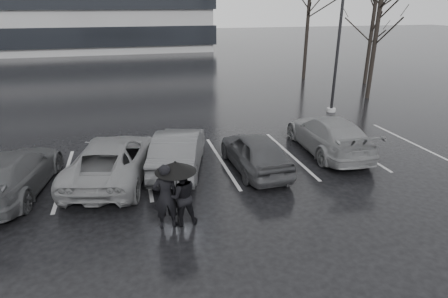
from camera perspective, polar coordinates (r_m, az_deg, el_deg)
name	(u,v)px	position (r m, az deg, el deg)	size (l,w,h in m)	color
ground	(223,193)	(11.87, -0.19, -6.80)	(160.00, 160.00, 0.00)	black
car_main	(255,152)	(13.32, 4.73, -0.42)	(1.59, 3.96, 1.35)	black
car_west_a	(179,150)	(13.42, -6.91, -0.11)	(1.53, 4.39, 1.45)	#2B2B2D
car_west_b	(112,159)	(13.13, -16.64, -1.47)	(2.34, 5.07, 1.41)	#545457
car_west_c	(12,173)	(13.39, -29.58, -3.14)	(1.92, 4.73, 1.37)	black
car_east	(328,134)	(15.48, 15.62, 2.16)	(2.01, 4.94, 1.43)	#545457
pedestrian_left	(166,196)	(9.93, -8.90, -7.16)	(0.66, 0.43, 1.81)	black
pedestrian_right	(182,196)	(10.05, -6.46, -7.10)	(0.82, 0.64, 1.68)	black
umbrella	(175,167)	(9.71, -7.41, -2.70)	(1.08, 1.08, 1.84)	black
lamp_post	(339,36)	(20.92, 17.13, 16.08)	(0.48, 0.48, 8.72)	#98989B
stall_stripes	(185,165)	(13.94, -5.95, -2.44)	(19.72, 5.00, 0.00)	#A8A7AA
tree_east	(376,32)	(24.93, 22.21, 16.21)	(0.26, 0.26, 8.00)	black
tree_ne	(371,35)	(29.66, 21.51, 15.92)	(0.26, 0.26, 7.00)	black
tree_north	(308,22)	(30.38, 12.64, 18.36)	(0.26, 0.26, 8.50)	black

